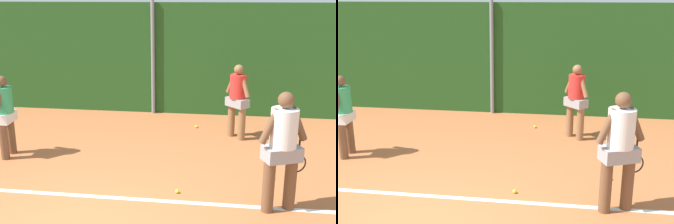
% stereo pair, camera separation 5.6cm
% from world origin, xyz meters
% --- Properties ---
extents(ground_plane, '(29.28, 29.28, 0.00)m').
position_xyz_m(ground_plane, '(0.00, 1.86, 0.00)').
color(ground_plane, '#B76638').
extents(hedge_fence_backdrop, '(19.03, 0.25, 2.95)m').
position_xyz_m(hedge_fence_backdrop, '(0.00, 6.33, 1.48)').
color(hedge_fence_backdrop, '#23511E').
rests_on(hedge_fence_backdrop, ground_plane).
extents(fence_post_center, '(0.10, 0.10, 3.08)m').
position_xyz_m(fence_post_center, '(0.00, 6.16, 1.54)').
color(fence_post_center, gray).
rests_on(fence_post_center, ground_plane).
extents(court_baseline_paint, '(13.91, 0.10, 0.01)m').
position_xyz_m(court_baseline_paint, '(0.00, 1.24, 0.00)').
color(court_baseline_paint, white).
rests_on(court_baseline_paint, ground_plane).
extents(player_foreground_near, '(0.77, 0.49, 1.85)m').
position_xyz_m(player_foreground_near, '(2.77, 1.22, 1.03)').
color(player_foreground_near, brown).
rests_on(player_foreground_near, ground_plane).
extents(player_midcourt, '(0.35, 0.69, 1.65)m').
position_xyz_m(player_midcourt, '(-2.37, 2.70, 0.93)').
color(player_midcourt, brown).
rests_on(player_midcourt, ground_plane).
extents(player_backcourt_far, '(0.55, 0.55, 1.68)m').
position_xyz_m(player_backcourt_far, '(2.20, 4.43, 0.95)').
color(player_backcourt_far, '#8C603D').
rests_on(player_backcourt_far, ground_plane).
extents(tennis_ball_3, '(0.07, 0.07, 0.07)m').
position_xyz_m(tennis_ball_3, '(2.80, 2.27, 0.03)').
color(tennis_ball_3, '#CCDB33').
rests_on(tennis_ball_3, ground_plane).
extents(tennis_ball_6, '(0.07, 0.07, 0.07)m').
position_xyz_m(tennis_ball_6, '(1.19, 1.54, 0.03)').
color(tennis_ball_6, '#CCDB33').
rests_on(tennis_ball_6, ground_plane).
extents(tennis_ball_9, '(0.07, 0.07, 0.07)m').
position_xyz_m(tennis_ball_9, '(1.26, 5.01, 0.03)').
color(tennis_ball_9, '#CCDB33').
rests_on(tennis_ball_9, ground_plane).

